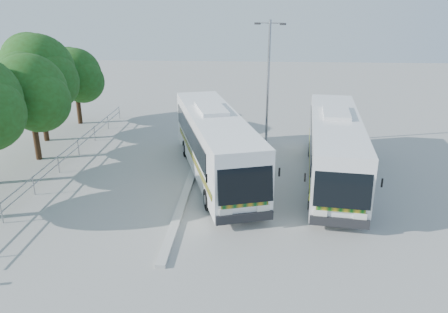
# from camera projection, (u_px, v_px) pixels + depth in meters

# --- Properties ---
(ground) EXTENTS (100.00, 100.00, 0.00)m
(ground) POSITION_uv_depth(u_px,v_px,m) (230.00, 200.00, 21.70)
(ground) COLOR gray
(ground) RESTS_ON ground
(kerb_divider) EXTENTS (0.40, 16.00, 0.15)m
(kerb_divider) POSITION_uv_depth(u_px,v_px,m) (190.00, 182.00, 23.69)
(kerb_divider) COLOR #B2B2AD
(kerb_divider) RESTS_ON ground
(railing) EXTENTS (0.06, 22.00, 1.00)m
(railing) POSITION_uv_depth(u_px,v_px,m) (65.00, 155.00, 25.81)
(railing) COLOR gray
(railing) RESTS_ON ground
(tree_far_c) EXTENTS (4.97, 4.69, 6.49)m
(tree_far_c) POSITION_uv_depth(u_px,v_px,m) (30.00, 92.00, 25.76)
(tree_far_c) COLOR #382314
(tree_far_c) RESTS_ON ground
(tree_far_d) EXTENTS (5.62, 5.30, 7.33)m
(tree_far_d) POSITION_uv_depth(u_px,v_px,m) (38.00, 72.00, 29.11)
(tree_far_d) COLOR #382314
(tree_far_d) RESTS_ON ground
(tree_far_e) EXTENTS (4.54, 4.28, 5.92)m
(tree_far_e) POSITION_uv_depth(u_px,v_px,m) (76.00, 75.00, 33.60)
(tree_far_e) COLOR #382314
(tree_far_e) RESTS_ON ground
(coach_main) EXTENTS (6.01, 12.92, 3.53)m
(coach_main) POSITION_uv_depth(u_px,v_px,m) (215.00, 143.00, 24.03)
(coach_main) COLOR white
(coach_main) RESTS_ON ground
(coach_adjacent) EXTENTS (3.95, 12.62, 3.45)m
(coach_adjacent) POSITION_uv_depth(u_px,v_px,m) (334.00, 147.00, 23.59)
(coach_adjacent) COLOR silver
(coach_adjacent) RESTS_ON ground
(lamppost) EXTENTS (1.96, 0.77, 8.20)m
(lamppost) POSITION_uv_depth(u_px,v_px,m) (268.00, 79.00, 28.31)
(lamppost) COLOR gray
(lamppost) RESTS_ON ground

